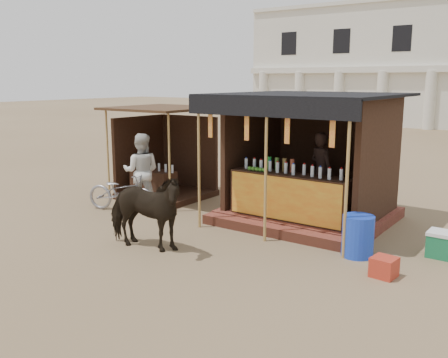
% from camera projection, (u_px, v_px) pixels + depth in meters
% --- Properties ---
extents(ground, '(120.00, 120.00, 0.00)m').
position_uv_depth(ground, '(173.00, 253.00, 8.97)').
color(ground, '#846B4C').
rests_on(ground, ground).
extents(main_stall, '(3.60, 3.61, 2.78)m').
position_uv_depth(main_stall, '(308.00, 175.00, 10.88)').
color(main_stall, brown).
rests_on(main_stall, ground).
extents(secondary_stall, '(2.40, 2.40, 2.38)m').
position_uv_depth(secondary_stall, '(162.00, 165.00, 13.19)').
color(secondary_stall, '#341E13').
rests_on(secondary_stall, ground).
extents(cow, '(1.82, 1.08, 1.44)m').
position_uv_depth(cow, '(144.00, 211.00, 9.04)').
color(cow, black).
rests_on(cow, ground).
extents(motorbike, '(1.86, 1.08, 0.92)m').
position_uv_depth(motorbike, '(122.00, 192.00, 11.75)').
color(motorbike, gray).
rests_on(motorbike, ground).
extents(bystander, '(1.12, 1.07, 1.82)m').
position_uv_depth(bystander, '(141.00, 171.00, 11.93)').
color(bystander, silver).
rests_on(bystander, ground).
extents(blue_barrel, '(0.72, 0.72, 0.74)m').
position_uv_depth(blue_barrel, '(358.00, 236.00, 8.75)').
color(blue_barrel, blue).
rests_on(blue_barrel, ground).
extents(red_crate, '(0.40, 0.40, 0.32)m').
position_uv_depth(red_crate, '(384.00, 267.00, 7.87)').
color(red_crate, '#AE2E1D').
rests_on(red_crate, ground).
extents(cooler, '(0.64, 0.44, 0.46)m').
position_uv_depth(cooler, '(447.00, 245.00, 8.69)').
color(cooler, '#186F42').
rests_on(cooler, ground).
extents(background_building, '(26.00, 7.45, 8.18)m').
position_uv_depth(background_building, '(446.00, 65.00, 33.24)').
color(background_building, silver).
rests_on(background_building, ground).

